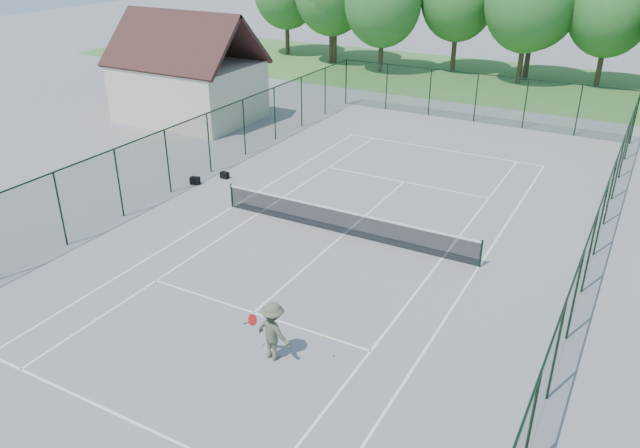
{
  "coord_description": "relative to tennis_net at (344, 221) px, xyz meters",
  "views": [
    {
      "loc": [
        9.93,
        -20.02,
        11.24
      ],
      "look_at": [
        0.0,
        -2.0,
        1.3
      ],
      "focal_mm": 35.0,
      "sensor_mm": 36.0,
      "label": 1
    }
  ],
  "objects": [
    {
      "name": "sports_bag_b",
      "position": [
        -7.87,
        2.62,
        -0.42
      ],
      "size": [
        0.43,
        0.28,
        0.32
      ],
      "primitive_type": "cube",
      "rotation": [
        0.0,
        0.0,
        -0.06
      ],
      "color": "black",
      "rests_on": "ground"
    },
    {
      "name": "tennis_net",
      "position": [
        0.0,
        0.0,
        0.0
      ],
      "size": [
        11.08,
        0.08,
        1.1
      ],
      "color": "black",
      "rests_on": "ground"
    },
    {
      "name": "ground",
      "position": [
        0.0,
        0.0,
        -0.58
      ],
      "size": [
        140.0,
        140.0,
        0.0
      ],
      "primitive_type": "plane",
      "color": "gray",
      "rests_on": "ground"
    },
    {
      "name": "fence_enclosure",
      "position": [
        0.0,
        0.0,
        0.98
      ],
      "size": [
        18.05,
        36.05,
        3.02
      ],
      "color": "#1B3622",
      "rests_on": "ground"
    },
    {
      "name": "court_lines",
      "position": [
        0.0,
        0.0,
        -0.57
      ],
      "size": [
        11.05,
        23.85,
        0.01
      ],
      "color": "white",
      "rests_on": "ground"
    },
    {
      "name": "grass_far",
      "position": [
        0.0,
        30.0,
        -0.57
      ],
      "size": [
        80.0,
        16.0,
        0.01
      ],
      "primitive_type": "cube",
      "color": "#4E8438",
      "rests_on": "ground"
    },
    {
      "name": "tree_line_far",
      "position": [
        0.0,
        30.0,
        5.42
      ],
      "size": [
        39.4,
        6.4,
        9.7
      ],
      "color": "#463526",
      "rests_on": "ground"
    },
    {
      "name": "tennis_player",
      "position": [
        1.8,
        -7.99,
        0.33
      ],
      "size": [
        2.21,
        0.87,
        1.81
      ],
      "color": "#535941",
      "rests_on": "ground"
    },
    {
      "name": "sports_bag_a",
      "position": [
        -8.64,
        1.32,
        -0.4
      ],
      "size": [
        0.5,
        0.38,
        0.36
      ],
      "primitive_type": "cube",
      "rotation": [
        0.0,
        0.0,
        0.26
      ],
      "color": "black",
      "rests_on": "ground"
    },
    {
      "name": "utility_building",
      "position": [
        -16.0,
        10.0,
        2.54
      ],
      "size": [
        8.6,
        6.27,
        6.63
      ],
      "color": "beige",
      "rests_on": "ground"
    }
  ]
}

